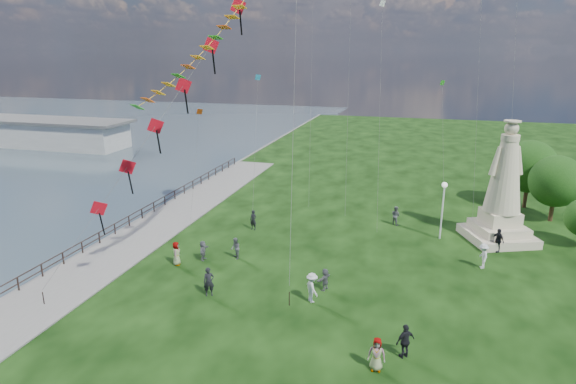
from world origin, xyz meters
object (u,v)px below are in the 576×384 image
(person_9, at_px, (498,240))
(person_11, at_px, (325,279))
(statue, at_px, (503,197))
(person_0, at_px, (209,282))
(person_8, at_px, (483,256))
(person_6, at_px, (253,220))
(person_3, at_px, (405,341))
(person_10, at_px, (176,253))
(person_1, at_px, (235,248))
(person_2, at_px, (312,288))
(person_5, at_px, (203,250))
(pier_pavilion, at_px, (43,132))
(lamppost, at_px, (443,198))
(person_4, at_px, (377,354))
(person_7, at_px, (396,215))

(person_9, relative_size, person_11, 1.27)
(statue, bearing_deg, person_0, -164.10)
(person_8, bearing_deg, person_6, -106.33)
(person_3, distance_m, person_9, 16.40)
(person_6, distance_m, person_10, 8.51)
(person_1, xyz_separation_m, person_10, (-3.61, -2.11, 0.06))
(statue, xyz_separation_m, person_2, (-12.03, -13.68, -2.68))
(person_2, xyz_separation_m, person_11, (0.45, 1.69, -0.21))
(statue, distance_m, person_10, 25.19)
(person_3, height_order, person_5, person_3)
(pier_pavilion, distance_m, person_11, 65.29)
(pier_pavilion, bearing_deg, person_1, -35.60)
(lamppost, height_order, person_0, lamppost)
(lamppost, bearing_deg, pier_pavilion, 157.41)
(person_0, height_order, person_10, person_0)
(person_2, xyz_separation_m, person_6, (-7.51, 10.49, -0.08))
(person_0, bearing_deg, person_5, 89.15)
(person_4, height_order, person_8, person_8)
(person_0, distance_m, person_10, 5.35)
(lamppost, distance_m, person_3, 17.06)
(pier_pavilion, relative_size, person_9, 16.43)
(person_8, relative_size, person_10, 1.05)
(person_2, xyz_separation_m, person_8, (10.34, 7.79, -0.03))
(person_2, xyz_separation_m, person_7, (3.93, 15.02, -0.10))
(pier_pavilion, xyz_separation_m, lamppost, (61.29, -25.50, 1.56))
(person_4, relative_size, person_7, 1.01)
(person_4, bearing_deg, person_11, 116.57)
(pier_pavilion, height_order, person_4, pier_pavilion)
(lamppost, relative_size, person_8, 2.61)
(person_5, bearing_deg, lamppost, -68.22)
(person_5, height_order, person_6, person_6)
(person_6, height_order, person_8, person_8)
(pier_pavilion, relative_size, person_3, 16.60)
(lamppost, bearing_deg, person_0, -135.47)
(person_6, bearing_deg, statue, 22.37)
(person_6, relative_size, person_10, 1.00)
(pier_pavilion, height_order, statue, statue)
(person_1, height_order, person_8, person_8)
(statue, height_order, person_8, statue)
(pier_pavilion, xyz_separation_m, person_8, (64.02, -30.39, -0.94))
(lamppost, distance_m, person_0, 19.63)
(person_3, xyz_separation_m, person_9, (6.06, 15.24, 0.01))
(person_5, distance_m, person_8, 19.68)
(pier_pavilion, bearing_deg, person_2, -35.42)
(person_3, relative_size, person_11, 1.25)
(lamppost, bearing_deg, person_7, 147.56)
(pier_pavilion, relative_size, person_4, 17.74)
(person_5, xyz_separation_m, person_6, (1.41, 6.76, 0.12))
(person_10, bearing_deg, lamppost, -75.34)
(person_3, relative_size, person_8, 1.00)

